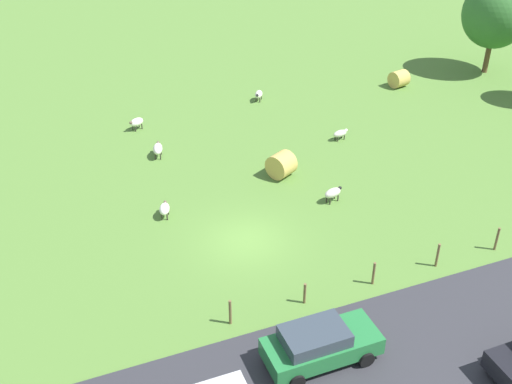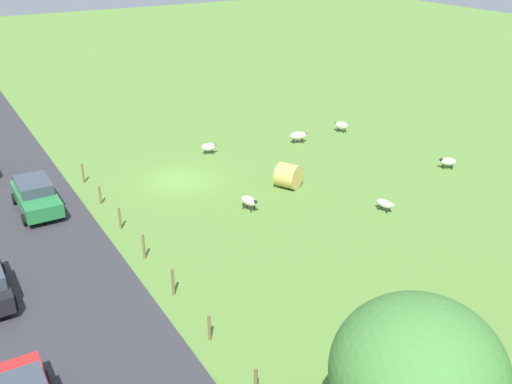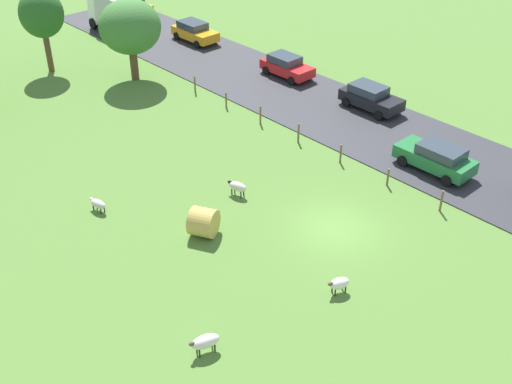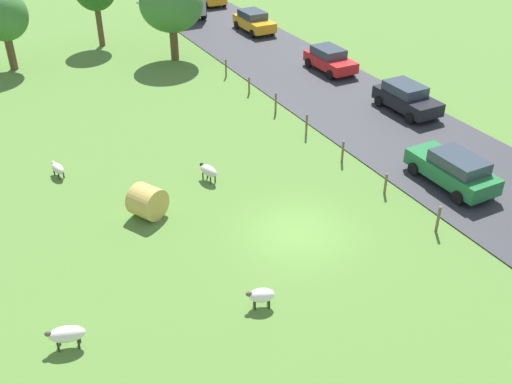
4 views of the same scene
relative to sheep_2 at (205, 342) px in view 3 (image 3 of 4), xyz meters
The scene contains 22 objects.
ground_plane 10.17m from the sheep_2, 10.99° to the left, with size 160.00×160.00×0.00m, color #517A33.
road_strip 20.12m from the sheep_2, ahead, with size 8.00×80.00×0.06m, color #2D2D33.
sheep_2 is the anchor object (origin of this frame).
sheep_3 6.60m from the sheep_2, 11.24° to the right, with size 1.09×0.81×0.78m.
sheep_4 11.31m from the sheep_2, 42.02° to the left, with size 0.76×1.22×0.81m.
sheep_5 11.60m from the sheep_2, 79.55° to the left, with size 0.63×1.16×0.67m.
hay_bale_0 7.77m from the sheep_2, 51.38° to the left, with size 1.46×1.46×1.23m, color tan.
tree_0 32.11m from the sheep_2, 72.65° to the left, with size 3.25×3.25×6.28m.
tree_3 28.29m from the sheep_2, 61.59° to the left, with size 4.47×4.47×5.98m.
fence_post_0 15.17m from the sheep_2, ahead, with size 0.12×0.12×1.25m, color brown.
fence_post_1 15.38m from the sheep_2, ahead, with size 0.12×0.12×1.06m, color brown.
fence_post_2 16.33m from the sheep_2, 21.85° to the left, with size 0.12×0.12×1.19m, color brown.
fence_post_3 17.88m from the sheep_2, 32.08° to the left, with size 0.12×0.12×1.28m, color brown.
fence_post_4 19.91m from the sheep_2, 40.45° to the left, with size 0.12×0.12×1.27m, color brown.
fence_post_5 22.28m from the sheep_2, 47.16° to the left, with size 0.12×0.12×1.11m, color brown.
fence_post_6 24.90m from the sheep_2, 52.52° to the left, with size 0.12×0.12×1.23m, color brown.
truck_1 39.39m from the sheep_2, 62.46° to the left, with size 2.75×4.62×3.31m.
car_0 43.87m from the sheep_2, 59.83° to the left, with size 2.10×4.10×1.63m.
car_1 24.02m from the sheep_2, 23.09° to the left, with size 2.12×4.28×1.63m.
car_2 35.42m from the sheep_2, 52.27° to the left, with size 2.12×4.33×1.63m.
car_3 27.93m from the sheep_2, 38.19° to the left, with size 2.06×4.15×1.58m.
car_5 18.45m from the sheep_2, ahead, with size 2.10×4.53×1.64m.
Camera 3 is at (-20.55, -16.20, 19.04)m, focal length 44.78 mm.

